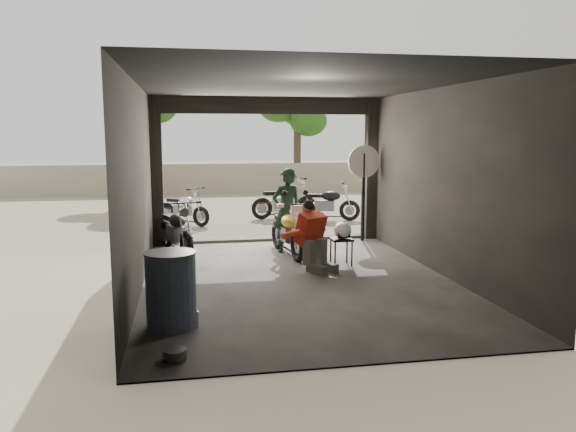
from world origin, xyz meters
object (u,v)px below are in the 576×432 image
object	(u,v)px
mechanic	(315,238)
outside_bike_a	(184,206)
stool	(341,242)
sign_post	(364,178)
main_bike	(287,228)
outside_bike_c	(327,201)
rider	(287,211)
left_bike	(176,227)
oil_drum	(171,291)
outside_bike_b	(284,198)
helmet	(343,230)

from	to	relation	value
mechanic	outside_bike_a	bearing A→B (deg)	85.03
stool	sign_post	world-z (taller)	sign_post
main_bike	mechanic	size ratio (longest dim) A/B	1.39
outside_bike_a	outside_bike_c	distance (m)	3.93
outside_bike_c	stool	size ratio (longest dim) A/B	3.10
main_bike	rider	bearing A→B (deg)	74.99
left_bike	stool	world-z (taller)	left_bike
mechanic	sign_post	bearing A→B (deg)	28.78
outside_bike_a	stool	bearing A→B (deg)	-108.67
left_bike	outside_bike_c	bearing A→B (deg)	24.58
rider	mechanic	size ratio (longest dim) A/B	1.43
outside_bike_a	rider	distance (m)	4.48
outside_bike_c	sign_post	size ratio (longest dim) A/B	0.75
outside_bike_c	oil_drum	xyz separation A→B (m)	(-4.08, -8.16, -0.06)
outside_bike_b	sign_post	size ratio (longest dim) A/B	0.80
helmet	oil_drum	size ratio (longest dim) A/B	0.35
main_bike	outside_bike_b	bearing A→B (deg)	72.89
outside_bike_b	helmet	distance (m)	6.02
outside_bike_a	stool	size ratio (longest dim) A/B	2.88
outside_bike_b	outside_bike_c	bearing A→B (deg)	-132.64
rider	stool	world-z (taller)	rider
helmet	outside_bike_b	bearing A→B (deg)	109.67
left_bike	oil_drum	distance (m)	4.41
oil_drum	left_bike	bearing A→B (deg)	90.00
mechanic	stool	world-z (taller)	mechanic
main_bike	rider	distance (m)	0.39
oil_drum	sign_post	distance (m)	6.56
outside_bike_c	outside_bike_b	bearing A→B (deg)	78.57
outside_bike_c	main_bike	bearing A→B (deg)	175.15
outside_bike_a	rider	xyz separation A→B (m)	(2.07, -3.96, 0.36)
outside_bike_a	sign_post	size ratio (longest dim) A/B	0.70
helmet	main_bike	bearing A→B (deg)	145.88
outside_bike_b	mechanic	xyz separation A→B (m)	(-0.56, -6.28, 0.02)
mechanic	oil_drum	bearing A→B (deg)	-161.24
outside_bike_a	outside_bike_b	distance (m)	2.93
outside_bike_b	oil_drum	world-z (taller)	outside_bike_b
outside_bike_a	rider	bearing A→B (deg)	-109.45
main_bike	helmet	xyz separation A→B (m)	(0.82, -1.11, 0.11)
helmet	oil_drum	distance (m)	4.10
rider	mechanic	bearing A→B (deg)	82.40
outside_bike_c	helmet	size ratio (longest dim) A/B	4.84
rider	mechanic	xyz separation A→B (m)	(0.21, -1.62, -0.26)
outside_bike_a	helmet	bearing A→B (deg)	-108.81
helmet	rider	bearing A→B (deg)	139.61
left_bike	sign_post	bearing A→B (deg)	-9.57
main_bike	outside_bike_c	distance (m)	4.67
outside_bike_c	mechanic	xyz separation A→B (m)	(-1.65, -5.64, 0.06)
outside_bike_b	sign_post	xyz separation A→B (m)	(1.13, -3.78, 0.86)
outside_bike_a	oil_drum	size ratio (longest dim) A/B	1.56
stool	outside_bike_a	bearing A→B (deg)	118.38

